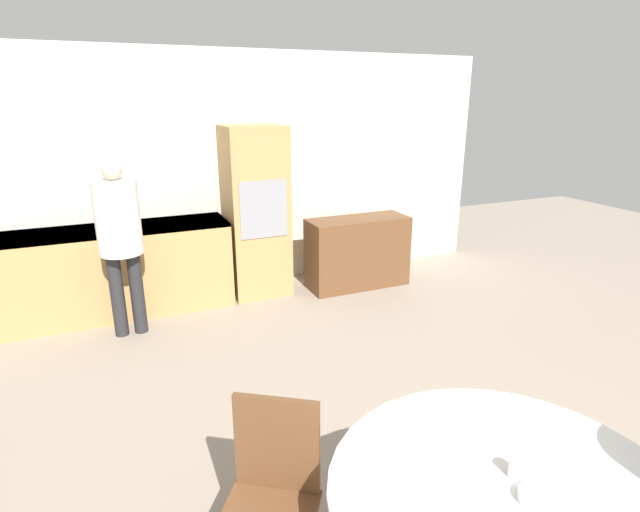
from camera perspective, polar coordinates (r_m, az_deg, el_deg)
The scene contains 8 objects.
wall_back at distance 5.68m, azimuth -10.31°, elevation 9.23°, with size 6.40×0.05×2.60m.
kitchen_counter at distance 5.38m, azimuth -22.01°, elevation -1.48°, with size 2.18×0.60×0.90m.
oven_unit at distance 5.47m, azimuth -7.34°, elevation 4.99°, with size 0.63×0.59×1.84m.
sideboard at distance 5.76m, azimuth 4.31°, elevation 0.43°, with size 1.16×0.45×0.81m.
chair_far_left at distance 2.37m, azimuth -5.49°, elevation -25.18°, with size 0.56×0.56×0.91m.
person_standing at distance 4.73m, azimuth -21.96°, elevation 2.70°, with size 0.38×0.38×1.61m.
cup at distance 2.17m, azimuth 21.47°, elevation -21.63°, with size 0.06×0.06×0.08m.
bowl_near at distance 2.11m, azimuth 23.57°, elevation -23.98°, with size 0.13×0.13×0.04m.
Camera 1 is at (-1.30, 0.13, 2.13)m, focal length 28.00 mm.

